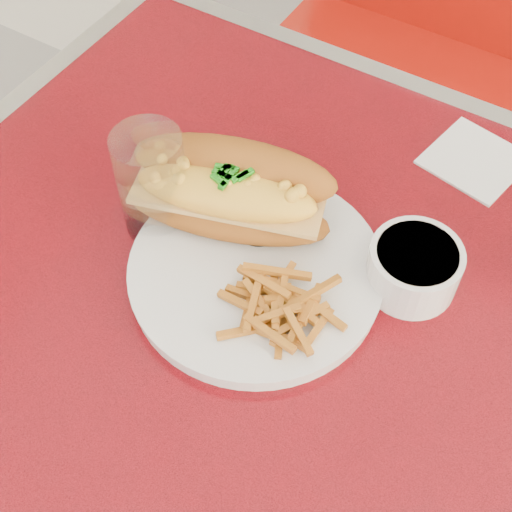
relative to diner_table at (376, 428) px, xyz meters
The scene contains 9 objects.
diner_table is the anchor object (origin of this frame).
dinner_plate 0.25m from the diner_table, behind, with size 0.34×0.34×0.02m.
mac_hoagie 0.33m from the diner_table, 165.34° to the left, with size 0.25×0.17×0.10m.
fries_pile 0.23m from the diner_table, 169.27° to the right, with size 0.10×0.09×0.03m, color orange, non-canonical shape.
fork 0.21m from the diner_table, 169.37° to the left, with size 0.04×0.15×0.00m.
gravy_ramekin 0.22m from the diner_table, 108.17° to the left, with size 0.11×0.11×0.05m.
sauce_cup_left 0.27m from the diner_table, 162.77° to the left, with size 0.06×0.06×0.03m.
water_tumbler 0.39m from the diner_table, behind, with size 0.08×0.08×0.13m, color silver.
paper_napkin 0.35m from the diner_table, 97.03° to the left, with size 0.11×0.11×0.00m, color silver.
Camera 1 is at (0.05, -0.36, 1.41)m, focal length 50.00 mm.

